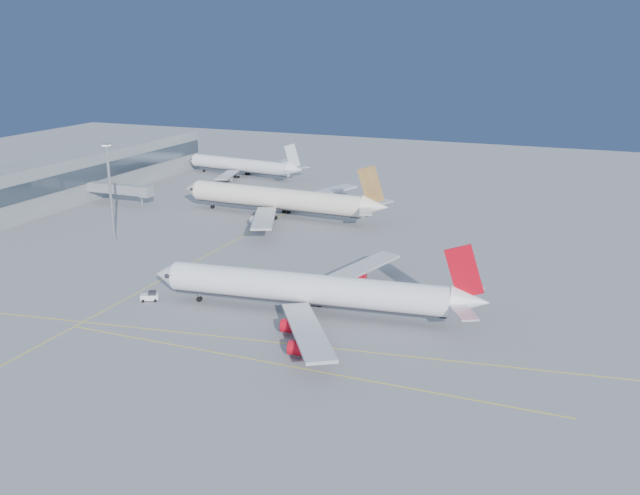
{
  "coord_description": "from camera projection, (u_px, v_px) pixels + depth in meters",
  "views": [
    {
      "loc": [
        49.8,
        -112.05,
        53.11
      ],
      "look_at": [
        -7.66,
        29.98,
        7.0
      ],
      "focal_mm": 40.0,
      "sensor_mm": 36.0,
      "label": 1
    }
  ],
  "objects": [
    {
      "name": "airliner_third",
      "position": [
        243.0,
        165.0,
        274.42
      ],
      "size": [
        54.34,
        49.67,
        14.59
      ],
      "rotation": [
        0.0,
        0.0,
        -0.14
      ],
      "color": "white",
      "rests_on": "ground"
    },
    {
      "name": "airliner_virgin",
      "position": [
        314.0,
        290.0,
        139.28
      ],
      "size": [
        68.02,
        60.76,
        16.78
      ],
      "rotation": [
        0.0,
        0.0,
        0.11
      ],
      "color": "white",
      "rests_on": "ground"
    },
    {
      "name": "pushback_tug",
      "position": [
        150.0,
        296.0,
        147.41
      ],
      "size": [
        4.04,
        3.44,
        2.03
      ],
      "rotation": [
        0.0,
        0.0,
        0.49
      ],
      "color": "white",
      "rests_on": "ground"
    },
    {
      "name": "airliner_etihad",
      "position": [
        281.0,
        199.0,
        213.87
      ],
      "size": [
        68.82,
        63.54,
        17.97
      ],
      "rotation": [
        0.0,
        0.0,
        -0.05
      ],
      "color": "silver",
      "rests_on": "ground"
    },
    {
      "name": "taxiway_lines",
      "position": [
        244.0,
        308.0,
        143.57
      ],
      "size": [
        118.86,
        140.0,
        0.02
      ],
      "color": "yellow",
      "rests_on": "ground"
    },
    {
      "name": "jet_bridge",
      "position": [
        123.0,
        189.0,
        228.51
      ],
      "size": [
        23.6,
        3.6,
        6.9
      ],
      "color": "gray",
      "rests_on": "ground"
    },
    {
      "name": "terminal",
      "position": [
        93.0,
        170.0,
        247.22
      ],
      "size": [
        18.4,
        110.0,
        15.0
      ],
      "color": "gray",
      "rests_on": "ground"
    },
    {
      "name": "light_mast",
      "position": [
        110.0,
        184.0,
        185.66
      ],
      "size": [
        2.27,
        2.27,
        26.29
      ],
      "color": "gray",
      "rests_on": "ground"
    },
    {
      "name": "ground",
      "position": [
        298.0,
        331.0,
        132.66
      ],
      "size": [
        500.0,
        500.0,
        0.0
      ],
      "primitive_type": "plane",
      "color": "slate",
      "rests_on": "ground"
    }
  ]
}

